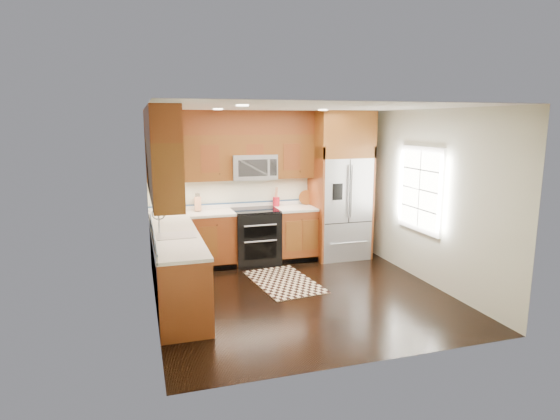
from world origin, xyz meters
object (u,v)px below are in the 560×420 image
object	(u,v)px
rug	(284,282)
knife_block	(198,204)
refrigerator	(340,185)
utensil_crock	(276,200)
range	(256,237)

from	to	relation	value
rug	knife_block	world-z (taller)	knife_block
refrigerator	knife_block	bearing A→B (deg)	174.78
refrigerator	utensil_crock	bearing A→B (deg)	166.16
refrigerator	utensil_crock	size ratio (longest dim) A/B	7.65
range	utensil_crock	distance (m)	0.77
refrigerator	knife_block	world-z (taller)	refrigerator
refrigerator	utensil_crock	world-z (taller)	refrigerator
range	utensil_crock	bearing A→B (deg)	28.15
refrigerator	rug	xyz separation A→B (m)	(-1.38, -1.05, -1.30)
rug	range	bearing A→B (deg)	91.88
utensil_crock	range	bearing A→B (deg)	-151.85
knife_block	refrigerator	bearing A→B (deg)	-5.22
range	refrigerator	xyz separation A→B (m)	(1.55, -0.04, 0.83)
range	refrigerator	bearing A→B (deg)	-1.40
range	rug	xyz separation A→B (m)	(0.17, -1.08, -0.46)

